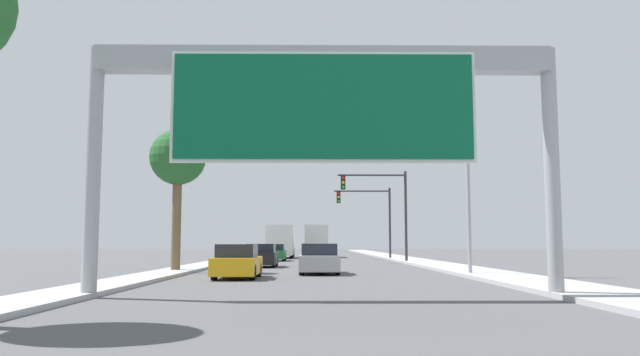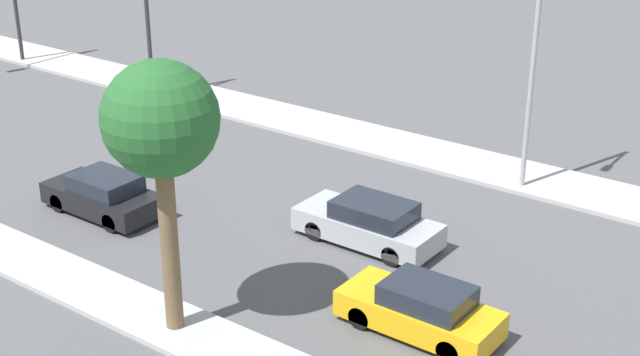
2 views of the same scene
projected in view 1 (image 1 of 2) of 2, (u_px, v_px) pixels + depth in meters
The scene contains 13 objects.
sidewalk_right at pixel (398, 258), 58.99m from camera, with size 3.00×120.00×0.15m.
median_strip_left at pixel (240, 258), 58.84m from camera, with size 2.00×120.00×0.15m.
sign_gantry at pixel (323, 100), 17.56m from camera, with size 13.33×0.73×7.05m.
car_mid_center at pixel (262, 256), 38.66m from camera, with size 1.85×4.26×1.44m.
car_near_right at pixel (237, 262), 26.37m from camera, with size 1.77×4.28×1.44m.
car_mid_right at pixel (319, 259), 30.33m from camera, with size 1.90×4.65×1.46m.
car_near_left at pixel (275, 253), 51.63m from camera, with size 1.78×4.24×1.39m.
truck_box_primary at pixel (316, 241), 65.01m from camera, with size 2.32×8.14×3.28m.
truck_box_secondary at pixel (281, 242), 61.23m from camera, with size 2.48×8.10×3.16m.
traffic_light_near_intersection at pixel (385, 200), 47.51m from camera, with size 5.29×0.32×6.95m.
traffic_light_mid_block at pixel (372, 210), 57.43m from camera, with size 5.23×0.32×6.55m.
palm_tree_background at pixel (178, 160), 32.06m from camera, with size 2.89×2.89×7.35m.
street_lamp_right at pixel (462, 155), 28.85m from camera, with size 2.38×0.28×9.59m.
Camera 1 is at (-0.27, 0.62, 1.51)m, focal length 35.00 mm.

